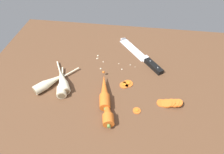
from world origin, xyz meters
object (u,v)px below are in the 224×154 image
Objects in this scene: parsnip_mid_left at (50,82)px; carrot_slice_stack at (170,103)px; whole_carrot_second at (108,112)px; carrot_slice_stray_far at (124,85)px; chefs_knife at (138,53)px; whole_carrot at (104,92)px; carrot_slice_stray_mid at (128,83)px; parsnip_front at (63,80)px; parsnip_mid_right at (62,85)px; carrot_slice_stray_near at (137,110)px.

carrot_slice_stack is at bearing -4.04° from parsnip_mid_left.
carrot_slice_stray_far is (4.71, 16.40, -1.74)cm from whole_carrot_second.
whole_carrot is (-12.62, -29.57, 1.45)cm from chefs_knife.
whole_carrot reaches higher than carrot_slice_stray_mid.
carrot_slice_stack is (50.27, -3.55, -1.04)cm from parsnip_mid_left.
parsnip_front reaches higher than carrot_slice_stray_mid.
carrot_slice_stray_mid is (-3.54, -21.78, -0.29)cm from chefs_knife.
carrot_slice_stray_far is at bearing 41.72° from whole_carrot.
carrot_slice_stray_far is at bearing 11.77° from parsnip_mid_right.
carrot_slice_stray_far is at bearing 115.50° from carrot_slice_stray_near.
carrot_slice_stray_mid is at bearing 108.13° from carrot_slice_stray_near.
parsnip_front is 1.07× the size of parsnip_mid_left.
whole_carrot_second is 18.66cm from carrot_slice_stray_mid.
parsnip_mid_left is 38.61cm from carrot_slice_stray_near.
parsnip_mid_left is (-4.98, -1.82, -0.00)cm from parsnip_front.
parsnip_mid_right is at bearing -10.06° from parsnip_mid_left.
whole_carrot is 12.09cm from carrot_slice_stray_mid.
parsnip_mid_right is 26.64cm from carrot_slice_stray_far.
carrot_slice_stray_mid is (27.59, 6.52, -1.62)cm from parsnip_mid_right.
parsnip_front is (-19.04, 4.08, -0.12)cm from whole_carrot.
parsnip_mid_right is at bearing 152.76° from whole_carrot_second.
carrot_slice_stray_near is at bearing -71.87° from carrot_slice_stray_mid.
whole_carrot is at bearing -3.96° from parsnip_mid_right.
parsnip_mid_left is at bearing 169.94° from parsnip_mid_right.
whole_carrot is at bearing 177.19° from carrot_slice_stack.
parsnip_mid_right is at bearing -168.23° from carrot_slice_stray_far.
whole_carrot_second is at bearing -160.27° from carrot_slice_stack.
carrot_slice_stray_far is (-5.10, -22.87, -0.29)cm from chefs_knife.
chefs_knife is at bearing 75.98° from whole_carrot_second.
carrot_slice_stray_near is at bearing -159.07° from carrot_slice_stack.
chefs_knife is 2.97× the size of carrot_slice_stack.
carrot_slice_stack is at bearing -6.76° from parsnip_front.
parsnip_front is at bearing 162.67° from carrot_slice_stray_near.
parsnip_mid_right is at bearing 176.71° from carrot_slice_stack.
carrot_slice_stray_mid is (-4.55, 13.91, 0.00)cm from carrot_slice_stray_near.
parsnip_mid_left reaches higher than carrot_slice_stray_near.
parsnip_front is at bearing 167.90° from whole_carrot.
parsnip_mid_right reaches higher than carrot_slice_stray_mid.
whole_carrot is 5.04× the size of carrot_slice_stray_mid.
parsnip_mid_left is (-36.64, -27.31, 1.33)cm from chefs_knife.
carrot_slice_stack is 2.29× the size of carrot_slice_stray_mid.
whole_carrot_second is 0.75× the size of parsnip_front.
parsnip_front is 5.30cm from parsnip_mid_left.
whole_carrot reaches higher than chefs_knife.
carrot_slice_stray_near is (1.02, -35.69, -0.29)cm from chefs_knife.
parsnip_mid_left is (-26.83, 11.95, -0.12)cm from whole_carrot_second.
parsnip_front is 26.74cm from carrot_slice_stray_far.
carrot_slice_stray_near is 0.70× the size of carrot_slice_stray_mid.
chefs_knife is at bearing 38.84° from parsnip_front.
parsnip_mid_left is at bearing 155.99° from whole_carrot_second.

